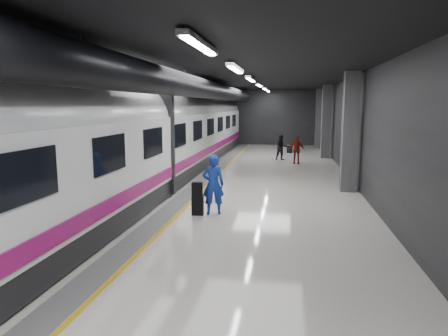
{
  "coord_description": "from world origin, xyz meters",
  "views": [
    {
      "loc": [
        2.3,
        -13.61,
        3.26
      ],
      "look_at": [
        0.33,
        -1.56,
        1.34
      ],
      "focal_mm": 32.0,
      "sensor_mm": 36.0,
      "label": 1
    }
  ],
  "objects": [
    {
      "name": "traveler_far_a",
      "position": [
        1.87,
        10.4,
        0.78
      ],
      "size": [
        0.91,
        0.81,
        1.55
      ],
      "primitive_type": "imported",
      "rotation": [
        0.0,
        0.0,
        0.34
      ],
      "color": "black",
      "rests_on": "ground"
    },
    {
      "name": "train",
      "position": [
        -3.25,
        -0.0,
        2.07
      ],
      "size": [
        3.05,
        38.0,
        4.05
      ],
      "color": "black",
      "rests_on": "ground"
    },
    {
      "name": "suitcase_far",
      "position": [
        2.36,
        14.18,
        0.25
      ],
      "size": [
        0.39,
        0.32,
        0.5
      ],
      "primitive_type": "cube",
      "rotation": [
        0.0,
        0.0,
        -0.33
      ],
      "color": "black",
      "rests_on": "ground"
    },
    {
      "name": "traveler_main",
      "position": [
        0.08,
        -2.07,
        0.9
      ],
      "size": [
        0.74,
        0.58,
        1.81
      ],
      "primitive_type": "imported",
      "rotation": [
        0.0,
        0.0,
        3.39
      ],
      "color": "blue",
      "rests_on": "ground"
    },
    {
      "name": "ground",
      "position": [
        0.0,
        0.0,
        0.0
      ],
      "size": [
        40.0,
        40.0,
        0.0
      ],
      "primitive_type": "plane",
      "color": "silver",
      "rests_on": "ground"
    },
    {
      "name": "platform_hall",
      "position": [
        -0.29,
        0.96,
        3.54
      ],
      "size": [
        10.02,
        40.02,
        4.51
      ],
      "color": "black",
      "rests_on": "ground"
    },
    {
      "name": "shoulder_bag",
      "position": [
        -0.37,
        -2.27,
        0.78
      ],
      "size": [
        0.34,
        0.21,
        0.43
      ],
      "primitive_type": "cube",
      "rotation": [
        0.0,
        0.0,
        0.14
      ],
      "color": "black",
      "rests_on": "suitcase_main"
    },
    {
      "name": "suitcase_main",
      "position": [
        -0.36,
        -2.26,
        0.28
      ],
      "size": [
        0.36,
        0.25,
        0.57
      ],
      "primitive_type": "cube",
      "rotation": [
        0.0,
        0.0,
        0.08
      ],
      "color": "black",
      "rests_on": "ground"
    },
    {
      "name": "traveler_far_b",
      "position": [
        2.72,
        9.14,
        0.77
      ],
      "size": [
        0.92,
        0.41,
        1.55
      ],
      "primitive_type": "imported",
      "rotation": [
        0.0,
        0.0,
        -0.03
      ],
      "color": "maroon",
      "rests_on": "ground"
    }
  ]
}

